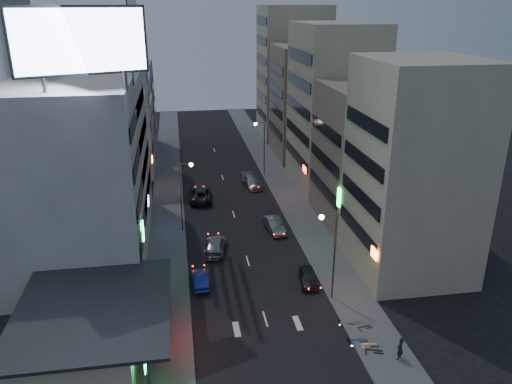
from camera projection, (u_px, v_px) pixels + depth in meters
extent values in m
plane|color=black|center=(275.00, 350.00, 37.32)|extent=(180.00, 180.00, 0.00)
cube|color=#4C4C4F|center=(168.00, 205.00, 63.78)|extent=(4.00, 120.00, 0.12)
cube|color=#4C4C4F|center=(290.00, 198.00, 66.17)|extent=(4.00, 120.00, 0.12)
cube|color=#B8B090|center=(82.00, 332.00, 36.43)|extent=(8.00, 12.00, 3.60)
cube|color=black|center=(93.00, 308.00, 35.89)|extent=(11.00, 13.00, 0.25)
cube|color=black|center=(152.00, 311.00, 36.73)|extent=(0.12, 4.00, 0.90)
cube|color=#FF1E14|center=(153.00, 311.00, 36.74)|extent=(0.04, 3.70, 0.70)
cube|color=beige|center=(71.00, 166.00, 50.03)|extent=(14.00, 24.00, 18.00)
cube|color=#B8B090|center=(414.00, 170.00, 45.69)|extent=(10.00, 11.00, 20.00)
cube|color=gray|center=(371.00, 155.00, 57.09)|extent=(11.00, 12.00, 16.00)
cube|color=#B8B090|center=(334.00, 107.00, 67.94)|extent=(10.00, 14.00, 22.00)
cube|color=beige|center=(112.00, 107.00, 72.97)|extent=(11.00, 10.00, 20.00)
cube|color=gray|center=(119.00, 107.00, 85.78)|extent=(12.00, 10.00, 15.00)
cube|color=gray|center=(309.00, 102.00, 82.57)|extent=(11.00, 12.00, 18.00)
cube|color=#B8B090|center=(293.00, 72.00, 94.49)|extent=(12.00, 12.00, 24.00)
cylinder|color=#595B60|center=(44.00, 82.00, 37.49)|extent=(0.30, 0.30, 1.50)
cylinder|color=#595B60|center=(125.00, 80.00, 38.39)|extent=(0.30, 0.30, 1.50)
cube|color=black|center=(80.00, 41.00, 36.89)|extent=(9.52, 3.75, 5.00)
cube|color=#B3D0EE|center=(81.00, 41.00, 36.71)|extent=(9.04, 3.34, 4.60)
cylinder|color=#595B60|center=(334.00, 257.00, 42.33)|extent=(0.16, 0.16, 8.00)
cylinder|color=#595B60|center=(329.00, 216.00, 40.84)|extent=(1.40, 0.10, 0.10)
sphere|color=#FFD88C|center=(322.00, 217.00, 40.78)|extent=(0.44, 0.44, 0.44)
cylinder|color=#595B60|center=(181.00, 198.00, 55.21)|extent=(0.16, 0.16, 8.00)
cylinder|color=#595B60|center=(185.00, 164.00, 53.93)|extent=(1.40, 0.10, 0.10)
sphere|color=#FFD88C|center=(191.00, 165.00, 54.05)|extent=(0.44, 0.44, 0.44)
cylinder|color=#595B60|center=(264.00, 149.00, 73.70)|extent=(0.16, 0.16, 8.00)
cylinder|color=#595B60|center=(260.00, 123.00, 72.21)|extent=(1.40, 0.10, 0.10)
sphere|color=#FFD88C|center=(256.00, 124.00, 72.16)|extent=(0.44, 0.44, 0.44)
imported|color=#2B2B31|center=(308.00, 277.00, 45.96)|extent=(2.00, 3.95, 1.29)
imported|color=gray|center=(274.00, 225.00, 56.50)|extent=(2.08, 4.65, 1.48)
imported|color=black|center=(201.00, 194.00, 65.43)|extent=(3.00, 6.01, 1.64)
imported|color=#96989D|center=(252.00, 182.00, 70.23)|extent=(2.73, 5.35, 1.49)
imported|color=navy|center=(200.00, 280.00, 45.61)|extent=(1.53, 3.92, 1.27)
imported|color=#919398|center=(215.00, 245.00, 51.85)|extent=(3.06, 5.41, 1.48)
imported|color=black|center=(400.00, 349.00, 35.93)|extent=(0.78, 0.74, 1.79)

